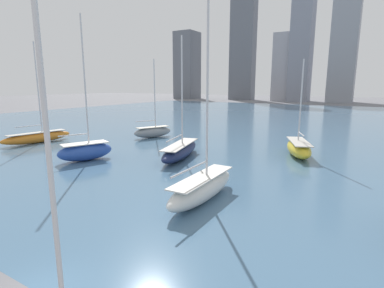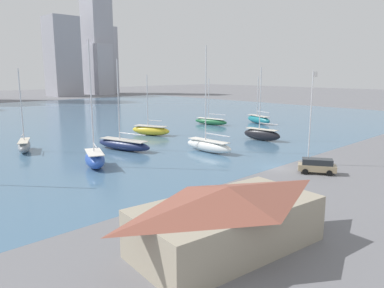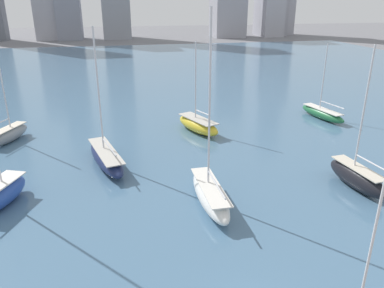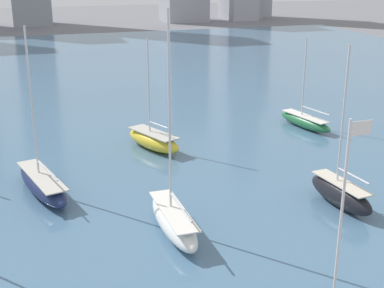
{
  "view_description": "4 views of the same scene",
  "coord_description": "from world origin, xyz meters",
  "px_view_note": "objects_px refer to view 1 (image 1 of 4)",
  "views": [
    {
      "loc": [
        11.58,
        -6.54,
        9.01
      ],
      "look_at": [
        -2.64,
        17.41,
        3.5
      ],
      "focal_mm": 28.0,
      "sensor_mm": 36.0,
      "label": 1
    },
    {
      "loc": [
        -42.4,
        -27.36,
        12.76
      ],
      "look_at": [
        -5.3,
        10.88,
        2.46
      ],
      "focal_mm": 35.0,
      "sensor_mm": 36.0,
      "label": 2
    },
    {
      "loc": [
        -7.01,
        -15.11,
        17.32
      ],
      "look_at": [
        -0.84,
        13.47,
        5.93
      ],
      "focal_mm": 35.0,
      "sensor_mm": 36.0,
      "label": 3
    },
    {
      "loc": [
        -9.4,
        -21.98,
        19.59
      ],
      "look_at": [
        3.96,
        18.44,
        5.21
      ],
      "focal_mm": 50.0,
      "sensor_mm": 36.0,
      "label": 4
    }
  ],
  "objects_px": {
    "flag_pole": "(51,168)",
    "sailboat_navy": "(180,150)",
    "sailboat_gray": "(153,131)",
    "sailboat_orange": "(37,137)",
    "sailboat_white": "(202,187)",
    "sailboat_yellow": "(299,148)",
    "sailboat_blue": "(85,151)"
  },
  "relations": [
    {
      "from": "flag_pole",
      "to": "sailboat_orange",
      "type": "bearing_deg",
      "value": 148.71
    },
    {
      "from": "flag_pole",
      "to": "sailboat_navy",
      "type": "bearing_deg",
      "value": 116.63
    },
    {
      "from": "sailboat_blue",
      "to": "sailboat_orange",
      "type": "distance_m",
      "value": 16.19
    },
    {
      "from": "sailboat_gray",
      "to": "sailboat_orange",
      "type": "height_order",
      "value": "sailboat_orange"
    },
    {
      "from": "flag_pole",
      "to": "sailboat_gray",
      "type": "xyz_separation_m",
      "value": [
        -25.38,
        36.33,
        -5.89
      ]
    },
    {
      "from": "sailboat_white",
      "to": "sailboat_yellow",
      "type": "distance_m",
      "value": 19.81
    },
    {
      "from": "flag_pole",
      "to": "sailboat_white",
      "type": "distance_m",
      "value": 16.96
    },
    {
      "from": "sailboat_yellow",
      "to": "sailboat_orange",
      "type": "height_order",
      "value": "sailboat_orange"
    },
    {
      "from": "flag_pole",
      "to": "sailboat_navy",
      "type": "xyz_separation_m",
      "value": [
        -13.11,
        26.15,
        -5.97
      ]
    },
    {
      "from": "sailboat_yellow",
      "to": "sailboat_orange",
      "type": "bearing_deg",
      "value": 175.5
    },
    {
      "from": "sailboat_yellow",
      "to": "sailboat_white",
      "type": "bearing_deg",
      "value": -121.86
    },
    {
      "from": "sailboat_navy",
      "to": "sailboat_yellow",
      "type": "bearing_deg",
      "value": 21.16
    },
    {
      "from": "flag_pole",
      "to": "sailboat_blue",
      "type": "distance_m",
      "value": 30.09
    },
    {
      "from": "sailboat_gray",
      "to": "sailboat_white",
      "type": "xyz_separation_m",
      "value": [
        21.32,
        -20.94,
        0.03
      ]
    },
    {
      "from": "sailboat_navy",
      "to": "sailboat_orange",
      "type": "bearing_deg",
      "value": 173.01
    },
    {
      "from": "sailboat_blue",
      "to": "sailboat_yellow",
      "type": "height_order",
      "value": "sailboat_blue"
    },
    {
      "from": "sailboat_yellow",
      "to": "sailboat_navy",
      "type": "xyz_separation_m",
      "value": [
        -12.48,
        -8.74,
        -0.06
      ]
    },
    {
      "from": "sailboat_white",
      "to": "sailboat_navy",
      "type": "distance_m",
      "value": 14.07
    },
    {
      "from": "flag_pole",
      "to": "sailboat_navy",
      "type": "relative_size",
      "value": 0.87
    },
    {
      "from": "sailboat_blue",
      "to": "sailboat_navy",
      "type": "relative_size",
      "value": 1.14
    },
    {
      "from": "sailboat_gray",
      "to": "sailboat_yellow",
      "type": "height_order",
      "value": "sailboat_gray"
    },
    {
      "from": "sailboat_gray",
      "to": "sailboat_orange",
      "type": "xyz_separation_m",
      "value": [
        -12.7,
        -13.18,
        -0.1
      ]
    },
    {
      "from": "sailboat_yellow",
      "to": "sailboat_navy",
      "type": "distance_m",
      "value": 15.24
    },
    {
      "from": "sailboat_gray",
      "to": "sailboat_orange",
      "type": "bearing_deg",
      "value": -108.97
    },
    {
      "from": "sailboat_gray",
      "to": "sailboat_navy",
      "type": "relative_size",
      "value": 0.9
    },
    {
      "from": "sailboat_blue",
      "to": "sailboat_navy",
      "type": "height_order",
      "value": "sailboat_blue"
    },
    {
      "from": "flag_pole",
      "to": "sailboat_gray",
      "type": "distance_m",
      "value": 44.7
    },
    {
      "from": "sailboat_yellow",
      "to": "sailboat_navy",
      "type": "relative_size",
      "value": 0.82
    },
    {
      "from": "sailboat_gray",
      "to": "flag_pole",
      "type": "bearing_deg",
      "value": -30.09
    },
    {
      "from": "flag_pole",
      "to": "sailboat_orange",
      "type": "xyz_separation_m",
      "value": [
        -38.08,
        23.14,
        -5.99
      ]
    },
    {
      "from": "sailboat_gray",
      "to": "sailboat_blue",
      "type": "xyz_separation_m",
      "value": [
        3.03,
        -17.01,
        0.15
      ]
    },
    {
      "from": "sailboat_yellow",
      "to": "sailboat_orange",
      "type": "xyz_separation_m",
      "value": [
        -37.45,
        -11.75,
        -0.08
      ]
    }
  ]
}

